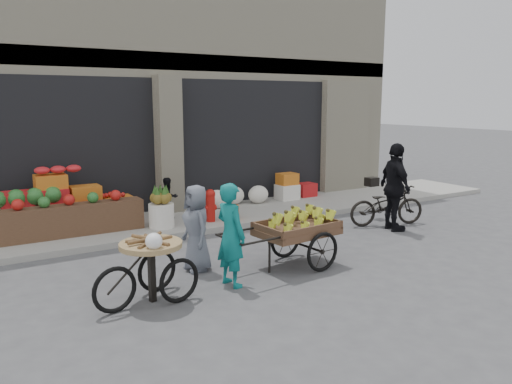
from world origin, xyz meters
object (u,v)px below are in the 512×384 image
orange_bucket (232,212)px  seated_person (169,199)px  pineapple_bin (161,216)px  cyclist (395,187)px  tricycle_cart (151,262)px  bicycle (387,205)px  vendor_grey (197,228)px  fire_hydrant (210,204)px  vendor_woman (231,235)px  banana_cart (295,227)px

orange_bucket → seated_person: size_ratio=0.34×
pineapple_bin → cyclist: size_ratio=0.28×
tricycle_cart → bicycle: (5.88, 1.40, -0.11)m
vendor_grey → seated_person: bearing=167.3°
vendor_grey → cyclist: size_ratio=0.76×
pineapple_bin → fire_hydrant: (1.10, -0.05, 0.13)m
vendor_woman → vendor_grey: vendor_woman is taller
fire_hydrant → bicycle: bearing=-29.3°
seated_person → orange_bucket: bearing=-40.3°
seated_person → vendor_woman: bearing=-108.6°
vendor_grey → orange_bucket: bearing=141.5°
seated_person → banana_cart: size_ratio=0.41×
tricycle_cart → vendor_grey: size_ratio=1.05×
pineapple_bin → vendor_woman: bearing=-93.4°
orange_bucket → vendor_woman: bearing=-118.9°
orange_bucket → seated_person: (-1.20, 0.70, 0.31)m
tricycle_cart → bicycle: size_ratio=0.85×
vendor_grey → bicycle: vendor_grey is taller
fire_hydrant → tricycle_cart: size_ratio=0.49×
pineapple_bin → banana_cart: banana_cart is taller
vendor_grey → fire_hydrant: bearing=150.0°
pineapple_bin → bicycle: (4.46, -1.93, 0.08)m
banana_cart → tricycle_cart: size_ratio=1.55×
fire_hydrant → vendor_woman: size_ratio=0.46×
banana_cart → vendor_woman: 1.32m
bicycle → vendor_grey: bearing=114.2°
fire_hydrant → cyclist: cyclist is taller
cyclist → pineapple_bin: bearing=79.1°
orange_bucket → vendor_woman: size_ratio=0.21×
orange_bucket → cyclist: size_ratio=0.17×
fire_hydrant → cyclist: bearing=-35.8°
seated_person → pineapple_bin: bearing=-133.7°
orange_bucket → bicycle: 3.40m
tricycle_cart → seated_person: bearing=53.9°
fire_hydrant → orange_bucket: fire_hydrant is taller
fire_hydrant → bicycle: size_ratio=0.41×
banana_cart → vendor_grey: size_ratio=1.62×
banana_cart → cyclist: size_ratio=1.23×
cyclist → fire_hydrant: bearing=72.0°
orange_bucket → tricycle_cart: tricycle_cart is taller
vendor_woman → cyclist: 4.58m
vendor_woman → bicycle: 4.88m
seated_person → cyclist: 4.86m
seated_person → vendor_woman: vendor_woman is taller
vendor_grey → tricycle_cart: bearing=-50.3°
fire_hydrant → banana_cart: 3.10m
pineapple_bin → seated_person: 0.75m
pineapple_bin → orange_bucket: pineapple_bin is taller
seated_person → tricycle_cart: size_ratio=0.64×
vendor_woman → bicycle: bearing=-82.6°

